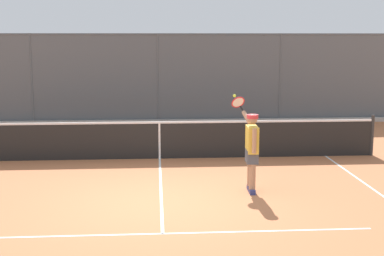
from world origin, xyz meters
The scene contains 5 objects.
ground_plane centered at (0.00, 0.00, 0.00)m, with size 60.00×60.00×0.00m, color #B76B42.
court_line_markings centered at (0.00, 1.91, 0.00)m, with size 8.72×9.68×0.01m.
fence_backdrop centered at (0.00, -10.10, 1.33)m, with size 20.68×1.37×3.20m.
tennis_net centered at (0.00, -3.75, 0.49)m, with size 11.21×0.09×1.07m.
tennis_player centered at (-1.81, -0.67, 0.91)m, with size 0.45×1.35×1.87m.
Camera 1 is at (0.09, 9.61, 3.08)m, focal length 49.92 mm.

